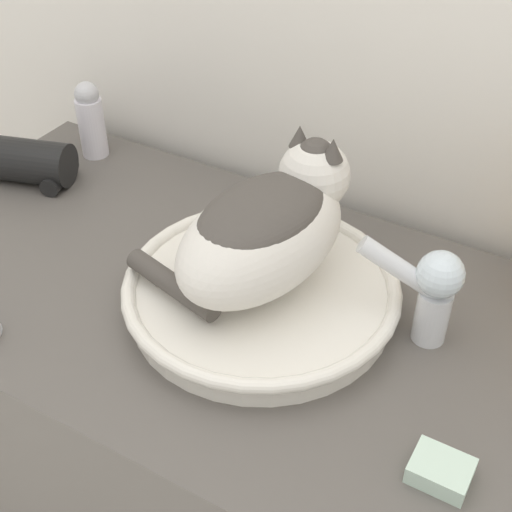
{
  "coord_description": "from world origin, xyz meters",
  "views": [
    {
      "loc": [
        0.3,
        -0.34,
        1.49
      ],
      "look_at": [
        -0.05,
        0.27,
        0.93
      ],
      "focal_mm": 50.0,
      "sensor_mm": 36.0,
      "label": 1
    }
  ],
  "objects_px": {
    "soap_bar": "(441,471)",
    "cat": "(267,226)",
    "hair_dryer": "(31,162)",
    "deodorant_stick": "(91,120)",
    "faucet": "(431,288)"
  },
  "relations": [
    {
      "from": "deodorant_stick",
      "to": "soap_bar",
      "type": "bearing_deg",
      "value": -24.27
    },
    {
      "from": "hair_dryer",
      "to": "soap_bar",
      "type": "bearing_deg",
      "value": 147.1
    },
    {
      "from": "deodorant_stick",
      "to": "hair_dryer",
      "type": "bearing_deg",
      "value": -104.9
    },
    {
      "from": "deodorant_stick",
      "to": "hair_dryer",
      "type": "xyz_separation_m",
      "value": [
        -0.03,
        -0.12,
        -0.03
      ]
    },
    {
      "from": "cat",
      "to": "deodorant_stick",
      "type": "relative_size",
      "value": 2.15
    },
    {
      "from": "cat",
      "to": "hair_dryer",
      "type": "xyz_separation_m",
      "value": [
        -0.5,
        0.07,
        -0.09
      ]
    },
    {
      "from": "soap_bar",
      "to": "cat",
      "type": "bearing_deg",
      "value": 152.95
    },
    {
      "from": "hair_dryer",
      "to": "soap_bar",
      "type": "relative_size",
      "value": 2.66
    },
    {
      "from": "deodorant_stick",
      "to": "cat",
      "type": "bearing_deg",
      "value": -22.42
    },
    {
      "from": "faucet",
      "to": "hair_dryer",
      "type": "bearing_deg",
      "value": -16.78
    },
    {
      "from": "cat",
      "to": "hair_dryer",
      "type": "distance_m",
      "value": 0.51
    },
    {
      "from": "deodorant_stick",
      "to": "hair_dryer",
      "type": "height_order",
      "value": "deodorant_stick"
    },
    {
      "from": "faucet",
      "to": "deodorant_stick",
      "type": "relative_size",
      "value": 1.03
    },
    {
      "from": "hair_dryer",
      "to": "soap_bar",
      "type": "distance_m",
      "value": 0.82
    },
    {
      "from": "cat",
      "to": "faucet",
      "type": "relative_size",
      "value": 2.08
    }
  ]
}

